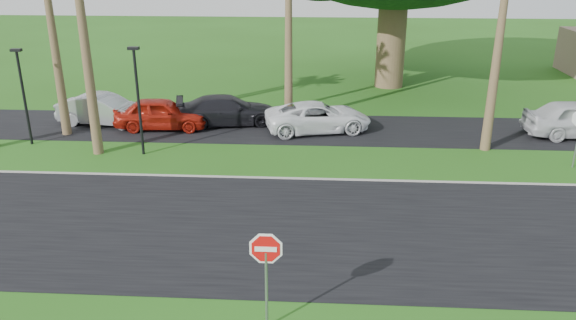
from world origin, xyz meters
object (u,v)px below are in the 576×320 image
(stop_sign_near, at_px, (266,261))
(car_minivan, at_px, (318,117))
(car_silver, at_px, (104,110))
(car_dark, at_px, (228,110))
(car_red, at_px, (162,114))

(stop_sign_near, height_order, car_minivan, stop_sign_near)
(car_silver, distance_m, car_dark, 6.21)
(stop_sign_near, relative_size, car_red, 0.58)
(car_dark, bearing_deg, car_red, 92.95)
(car_red, bearing_deg, car_silver, 77.55)
(stop_sign_near, bearing_deg, car_minivan, 86.06)
(car_dark, bearing_deg, car_minivan, -114.16)
(car_red, xyz_separation_m, car_dark, (3.13, 0.92, -0.04))
(car_red, relative_size, car_dark, 0.90)
(stop_sign_near, bearing_deg, car_silver, 121.88)
(stop_sign_near, distance_m, car_silver, 18.41)
(stop_sign_near, xyz_separation_m, car_red, (-6.64, 15.11, -1.00))
(car_silver, distance_m, car_minivan, 10.76)
(car_red, bearing_deg, stop_sign_near, -159.61)
(car_red, bearing_deg, car_dark, -76.88)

